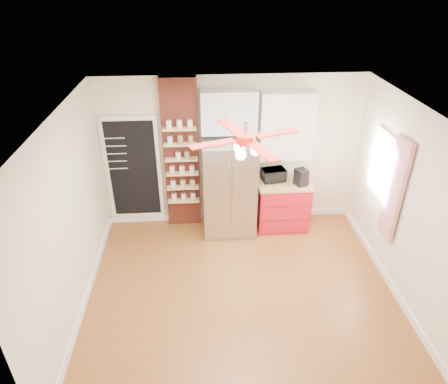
{
  "coord_description": "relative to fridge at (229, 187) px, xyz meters",
  "views": [
    {
      "loc": [
        -0.56,
        -4.35,
        4.21
      ],
      "look_at": [
        -0.19,
        0.9,
        1.19
      ],
      "focal_mm": 32.0,
      "sensor_mm": 36.0,
      "label": 1
    }
  ],
  "objects": [
    {
      "name": "wall_left",
      "position": [
        -2.2,
        -1.63,
        0.48
      ],
      "size": [
        0.02,
        4.0,
        2.7
      ],
      "primitive_type": "cube",
      "color": "beige",
      "rests_on": "floor"
    },
    {
      "name": "upper_glass_cabinet",
      "position": [
        0.0,
        0.2,
        1.27
      ],
      "size": [
        0.9,
        0.35,
        0.7
      ],
      "primitive_type": "cube",
      "color": "white",
      "rests_on": "wall_back"
    },
    {
      "name": "chalkboard",
      "position": [
        -1.65,
        0.33,
        0.23
      ],
      "size": [
        0.95,
        0.05,
        1.95
      ],
      "color": "white",
      "rests_on": "wall_back"
    },
    {
      "name": "ceiling_fan",
      "position": [
        0.05,
        -1.63,
        1.55
      ],
      "size": [
        1.4,
        1.4,
        0.44
      ],
      "color": "silver",
      "rests_on": "ceiling"
    },
    {
      "name": "curtain",
      "position": [
        2.23,
        -1.28,
        0.57
      ],
      "size": [
        0.06,
        0.4,
        1.55
      ],
      "primitive_type": "cube",
      "color": "red",
      "rests_on": "wall_right"
    },
    {
      "name": "floor",
      "position": [
        0.05,
        -1.63,
        -0.88
      ],
      "size": [
        4.5,
        4.5,
        0.0
      ],
      "primitive_type": "plane",
      "color": "brown",
      "rests_on": "ground"
    },
    {
      "name": "red_cabinet",
      "position": [
        0.97,
        0.05,
        -0.42
      ],
      "size": [
        0.94,
        0.64,
        0.9
      ],
      "color": "red",
      "rests_on": "floor"
    },
    {
      "name": "pantry_jar_beans",
      "position": [
        -0.7,
        0.13,
        0.56
      ],
      "size": [
        0.1,
        0.1,
        0.12
      ],
      "primitive_type": "cylinder",
      "rotation": [
        0.0,
        0.0,
        -0.17
      ],
      "color": "olive",
      "rests_on": "brick_pillar"
    },
    {
      "name": "window",
      "position": [
        2.28,
        -0.73,
        0.68
      ],
      "size": [
        0.04,
        0.75,
        1.05
      ],
      "primitive_type": "cube",
      "color": "white",
      "rests_on": "wall_right"
    },
    {
      "name": "canister_right",
      "position": [
        1.34,
        0.04,
        0.1
      ],
      "size": [
        0.11,
        0.11,
        0.15
      ],
      "primitive_type": "cylinder",
      "rotation": [
        0.0,
        0.0,
        -0.03
      ],
      "color": "#B70A23",
      "rests_on": "red_cabinet"
    },
    {
      "name": "wall_back",
      "position": [
        0.05,
        0.37,
        0.48
      ],
      "size": [
        4.5,
        0.02,
        2.7
      ],
      "primitive_type": "cube",
      "color": "beige",
      "rests_on": "floor"
    },
    {
      "name": "toaster_oven",
      "position": [
        0.79,
        0.13,
        0.14
      ],
      "size": [
        0.45,
        0.35,
        0.22
      ],
      "primitive_type": "imported",
      "rotation": [
        0.0,
        0.0,
        0.21
      ],
      "color": "black",
      "rests_on": "red_cabinet"
    },
    {
      "name": "fridge",
      "position": [
        0.0,
        0.0,
        0.0
      ],
      "size": [
        0.9,
        0.7,
        1.75
      ],
      "primitive_type": "cube",
      "color": "#A1A1A6",
      "rests_on": "floor"
    },
    {
      "name": "ceiling",
      "position": [
        0.05,
        -1.63,
        1.83
      ],
      "size": [
        4.5,
        4.5,
        0.0
      ],
      "primitive_type": "plane",
      "color": "white",
      "rests_on": "wall_back"
    },
    {
      "name": "brick_pillar",
      "position": [
        -0.8,
        0.29,
        0.48
      ],
      "size": [
        0.6,
        0.16,
        2.7
      ],
      "primitive_type": "cube",
      "color": "brown",
      "rests_on": "floor"
    },
    {
      "name": "wall_right",
      "position": [
        2.3,
        -1.63,
        0.48
      ],
      "size": [
        0.02,
        4.0,
        2.7
      ],
      "primitive_type": "cube",
      "color": "beige",
      "rests_on": "floor"
    },
    {
      "name": "upper_shelf_unit",
      "position": [
        0.97,
        0.22,
        1.0
      ],
      "size": [
        0.9,
        0.3,
        1.15
      ],
      "primitive_type": "cube",
      "color": "white",
      "rests_on": "wall_back"
    },
    {
      "name": "pantry_jar_oats",
      "position": [
        -0.85,
        0.14,
        0.56
      ],
      "size": [
        0.09,
        0.09,
        0.12
      ],
      "primitive_type": "cylinder",
      "rotation": [
        0.0,
        0.0,
        -0.04
      ],
      "color": "beige",
      "rests_on": "brick_pillar"
    },
    {
      "name": "canister_left",
      "position": [
        1.34,
        -0.03,
        0.1
      ],
      "size": [
        0.12,
        0.12,
        0.14
      ],
      "primitive_type": "cylinder",
      "rotation": [
        0.0,
        0.0,
        -0.18
      ],
      "color": "#BE0A0B",
      "rests_on": "red_cabinet"
    },
    {
      "name": "wall_front",
      "position": [
        0.05,
        -3.63,
        0.48
      ],
      "size": [
        4.5,
        0.02,
        2.7
      ],
      "primitive_type": "cube",
      "color": "beige",
      "rests_on": "floor"
    },
    {
      "name": "coffee_maker",
      "position": [
        1.23,
        -0.05,
        0.17
      ],
      "size": [
        0.24,
        0.25,
        0.29
      ],
      "primitive_type": "cube",
      "rotation": [
        0.0,
        0.0,
        0.37
      ],
      "color": "black",
      "rests_on": "red_cabinet"
    }
  ]
}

